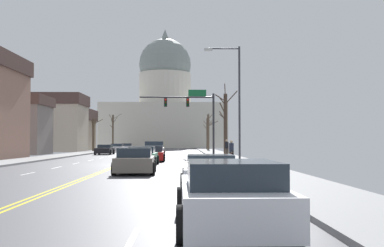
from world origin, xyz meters
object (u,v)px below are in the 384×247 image
at_px(pickup_truck_near_00, 154,150).
at_px(sedan_near_03, 135,162).
at_px(sedan_near_05, 230,196).
at_px(sedan_near_04, 210,172).
at_px(sedan_oncoming_00, 105,150).
at_px(street_lamp_right, 235,94).
at_px(signal_gantry, 193,109).
at_px(sedan_oncoming_02, 127,147).
at_px(sedan_oncoming_01, 117,148).
at_px(bicycle_parked, 232,157).
at_px(sedan_near_01, 152,154).
at_px(sedan_near_02, 142,157).
at_px(pedestrian_01, 227,148).
at_px(pedestrian_00, 231,150).

bearing_deg(pickup_truck_near_00, sedan_near_03, -89.01).
height_order(pickup_truck_near_00, sedan_near_05, pickup_truck_near_00).
distance_m(sedan_near_04, sedan_oncoming_00, 40.35).
height_order(street_lamp_right, sedan_near_04, street_lamp_right).
relative_size(signal_gantry, street_lamp_right, 0.99).
xyz_separation_m(sedan_near_04, sedan_oncoming_00, (-10.39, 38.99, 0.01)).
xyz_separation_m(signal_gantry, sedan_oncoming_02, (-10.51, 29.09, -4.49)).
bearing_deg(pickup_truck_near_00, sedan_near_05, -84.03).
distance_m(sedan_near_03, sedan_oncoming_01, 44.75).
bearing_deg(bicycle_parked, street_lamp_right, -90.14).
bearing_deg(sedan_near_04, sedan_near_01, 99.35).
xyz_separation_m(sedan_near_04, sedan_oncoming_02, (-10.43, 60.94, 0.01)).
distance_m(sedan_near_02, sedan_oncoming_00, 25.14).
xyz_separation_m(sedan_oncoming_00, bicycle_parked, (12.94, -22.54, -0.08)).
bearing_deg(bicycle_parked, sedan_near_04, -98.82).
bearing_deg(sedan_oncoming_01, sedan_near_01, -76.57).
bearing_deg(sedan_near_04, pickup_truck_near_00, 97.62).
relative_size(street_lamp_right, sedan_near_04, 1.80).
height_order(sedan_near_01, pedestrian_01, pedestrian_01).
height_order(sedan_near_03, pedestrian_00, pedestrian_00).
bearing_deg(pedestrian_01, pickup_truck_near_00, 150.94).
relative_size(sedan_near_03, sedan_near_04, 0.97).
bearing_deg(sedan_near_05, sedan_near_02, 99.36).
height_order(signal_gantry, sedan_oncoming_01, signal_gantry).
xyz_separation_m(street_lamp_right, sedan_near_04, (-2.55, -14.64, -4.31)).
relative_size(street_lamp_right, sedan_near_01, 1.69).
relative_size(sedan_near_03, sedan_oncoming_02, 0.96).
distance_m(sedan_near_04, bicycle_parked, 16.65).
bearing_deg(pickup_truck_near_00, sedan_oncoming_02, 101.47).
xyz_separation_m(signal_gantry, sedan_near_04, (-0.08, -31.85, -4.50)).
relative_size(street_lamp_right, sedan_near_03, 1.86).
xyz_separation_m(pickup_truck_near_00, sedan_oncoming_01, (-6.96, 23.32, -0.14)).
xyz_separation_m(sedan_oncoming_02, pedestrian_00, (12.96, -44.29, 0.44)).
xyz_separation_m(sedan_near_03, pedestrian_01, (6.33, 17.11, 0.45)).
height_order(sedan_oncoming_01, sedan_oncoming_02, sedan_oncoming_01).
bearing_deg(sedan_near_03, sedan_near_04, -64.83).
bearing_deg(signal_gantry, sedan_near_01, -107.92).
relative_size(pickup_truck_near_00, sedan_near_02, 1.25).
xyz_separation_m(pickup_truck_near_00, pedestrian_01, (6.69, -3.72, 0.33)).
relative_size(sedan_near_02, sedan_oncoming_00, 1.08).
bearing_deg(pickup_truck_near_00, sedan_near_02, -89.73).
relative_size(signal_gantry, pedestrian_00, 5.02).
bearing_deg(sedan_near_04, bicycle_parked, 81.18).
relative_size(street_lamp_right, pedestrian_01, 4.83).
distance_m(signal_gantry, sedan_oncoming_02, 31.25).
distance_m(sedan_near_02, sedan_near_05, 22.34).
height_order(pickup_truck_near_00, pedestrian_00, pedestrian_00).
distance_m(sedan_near_01, sedan_near_05, 28.42).
bearing_deg(sedan_near_03, pedestrian_00, 57.83).
bearing_deg(sedan_near_05, sedan_near_04, 89.53).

